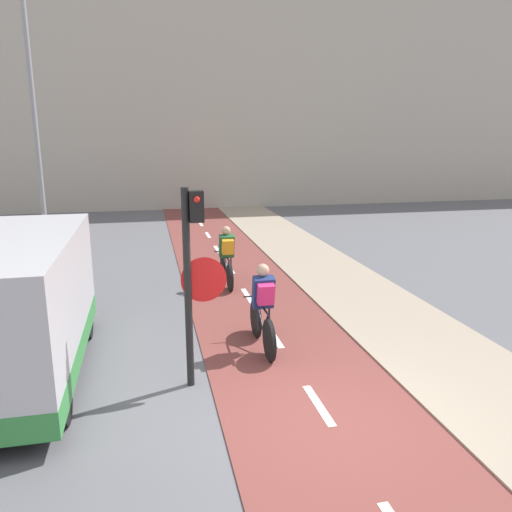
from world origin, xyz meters
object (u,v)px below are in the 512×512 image
at_px(cyclist_near, 263,310).
at_px(cyclist_far, 227,258).
at_px(traffic_light_pole, 193,266).
at_px(street_lamp_far, 32,93).
at_px(van, 9,312).

bearing_deg(cyclist_near, cyclist_far, 90.16).
distance_m(traffic_light_pole, street_lamp_far, 10.34).
height_order(traffic_light_pole, van, traffic_light_pole).
relative_size(street_lamp_far, cyclist_near, 4.63).
relative_size(street_lamp_far, cyclist_far, 4.79).
height_order(street_lamp_far, cyclist_near, street_lamp_far).
xyz_separation_m(cyclist_near, cyclist_far, (-0.01, 3.90, -0.01)).
distance_m(traffic_light_pole, cyclist_near, 2.00).
relative_size(cyclist_near, van, 0.39).
xyz_separation_m(street_lamp_far, cyclist_far, (4.95, -4.23, -4.15)).
bearing_deg(traffic_light_pole, van, 164.04).
distance_m(street_lamp_far, van, 9.26).
xyz_separation_m(traffic_light_pole, van, (-2.71, 0.78, -0.76)).
bearing_deg(street_lamp_far, cyclist_near, -58.66).
height_order(cyclist_near, van, van).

